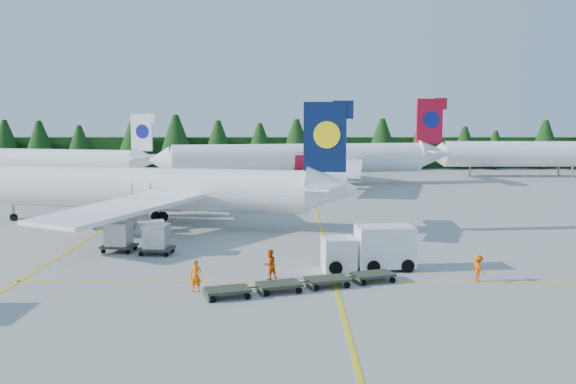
{
  "coord_description": "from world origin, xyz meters",
  "views": [
    {
      "loc": [
        3.22,
        -45.5,
        10.51
      ],
      "look_at": [
        2.97,
        12.29,
        3.5
      ],
      "focal_mm": 40.0,
      "sensor_mm": 36.0,
      "label": 1
    }
  ],
  "objects_px": {
    "airliner_red": "(295,159)",
    "service_truck": "(369,248)",
    "airstairs": "(143,224)",
    "airliner_navy": "(126,189)"
  },
  "relations": [
    {
      "from": "airliner_red",
      "to": "airstairs",
      "type": "relative_size",
      "value": 7.75
    },
    {
      "from": "airliner_navy",
      "to": "airstairs",
      "type": "relative_size",
      "value": 6.95
    },
    {
      "from": "airliner_navy",
      "to": "airliner_red",
      "type": "height_order",
      "value": "airliner_red"
    },
    {
      "from": "airliner_navy",
      "to": "airliner_red",
      "type": "distance_m",
      "value": 38.55
    },
    {
      "from": "airstairs",
      "to": "service_truck",
      "type": "bearing_deg",
      "value": -54.94
    },
    {
      "from": "airliner_red",
      "to": "airstairs",
      "type": "height_order",
      "value": "airliner_red"
    },
    {
      "from": "airstairs",
      "to": "airliner_red",
      "type": "bearing_deg",
      "value": 52.23
    },
    {
      "from": "airstairs",
      "to": "service_truck",
      "type": "relative_size",
      "value": 0.89
    },
    {
      "from": "airliner_red",
      "to": "airstairs",
      "type": "distance_m",
      "value": 40.96
    },
    {
      "from": "airliner_red",
      "to": "service_truck",
      "type": "xyz_separation_m",
      "value": [
        4.71,
        -52.5,
        -2.41
      ]
    }
  ]
}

